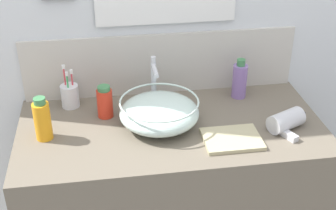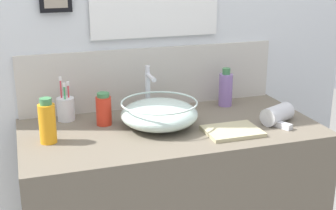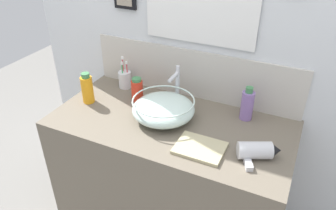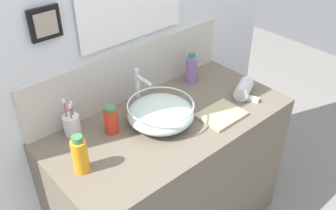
# 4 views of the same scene
# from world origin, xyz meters

# --- Properties ---
(back_panel) EXTENTS (2.11, 0.10, 2.46)m
(back_panel) POSITION_xyz_m (-0.00, 0.34, 1.23)
(back_panel) COLOR silver
(back_panel) RESTS_ON ground
(glass_bowl_sink) EXTENTS (0.33, 0.33, 0.11)m
(glass_bowl_sink) POSITION_xyz_m (-0.05, 0.02, 0.90)
(glass_bowl_sink) COLOR silver
(glass_bowl_sink) RESTS_ON vanity_counter
(faucet) EXTENTS (0.02, 0.12, 0.23)m
(faucet) POSITION_xyz_m (-0.05, 0.18, 0.97)
(faucet) COLOR silver
(faucet) RESTS_ON vanity_counter
(hair_drier) EXTENTS (0.20, 0.19, 0.08)m
(hair_drier) POSITION_xyz_m (0.47, -0.09, 0.88)
(hair_drier) COLOR silver
(hair_drier) RESTS_ON vanity_counter
(toothbrush_cup) EXTENTS (0.08, 0.08, 0.20)m
(toothbrush_cup) POSITION_xyz_m (-0.42, 0.23, 0.89)
(toothbrush_cup) COLOR silver
(toothbrush_cup) RESTS_ON vanity_counter
(soap_dispenser) EXTENTS (0.07, 0.07, 0.18)m
(soap_dispenser) POSITION_xyz_m (-0.51, -0.01, 0.92)
(soap_dispenser) COLOR orange
(soap_dispenser) RESTS_ON vanity_counter
(spray_bottle) EXTENTS (0.07, 0.07, 0.19)m
(spray_bottle) POSITION_xyz_m (0.34, 0.20, 0.92)
(spray_bottle) COLOR #8C6BB2
(spray_bottle) RESTS_ON vanity_counter
(shampoo_bottle) EXTENTS (0.07, 0.07, 0.14)m
(shampoo_bottle) POSITION_xyz_m (-0.27, 0.12, 0.91)
(shampoo_bottle) COLOR red
(shampoo_bottle) RESTS_ON vanity_counter
(hand_towel) EXTENTS (0.23, 0.18, 0.02)m
(hand_towel) POSITION_xyz_m (0.22, -0.15, 0.85)
(hand_towel) COLOR tan
(hand_towel) RESTS_ON vanity_counter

